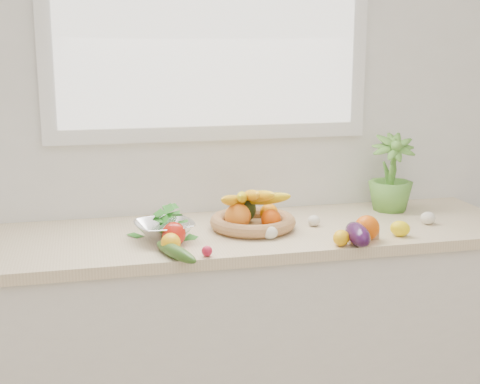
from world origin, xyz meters
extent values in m
cube|color=white|center=(0.00, 2.25, 1.35)|extent=(4.50, 0.02, 2.70)
cube|color=silver|center=(0.00, 1.95, 0.43)|extent=(2.20, 0.58, 0.86)
cube|color=beige|center=(0.00, 1.95, 0.88)|extent=(2.24, 0.62, 0.04)
sphere|color=#E65707|center=(0.46, 1.72, 0.94)|extent=(0.11, 0.11, 0.09)
ellipsoid|color=#F3A90D|center=(-0.23, 1.74, 0.93)|extent=(0.08, 0.10, 0.07)
ellipsoid|color=#FFB30D|center=(0.35, 1.68, 0.93)|extent=(0.09, 0.09, 0.06)
ellipsoid|color=yellow|center=(0.60, 1.74, 0.93)|extent=(0.09, 0.09, 0.06)
sphere|color=red|center=(-0.21, 1.81, 0.94)|extent=(0.09, 0.09, 0.08)
cube|color=tan|center=(0.45, 1.72, 0.92)|extent=(0.13, 0.08, 0.04)
ellipsoid|color=silver|center=(0.78, 1.86, 0.92)|extent=(0.06, 0.06, 0.05)
ellipsoid|color=white|center=(0.34, 1.94, 0.92)|extent=(0.05, 0.05, 0.04)
ellipsoid|color=white|center=(0.13, 1.81, 0.92)|extent=(0.06, 0.06, 0.05)
ellipsoid|color=#2E0E33|center=(0.41, 1.68, 0.94)|extent=(0.09, 0.19, 0.08)
ellipsoid|color=#2A5017|center=(-0.23, 1.67, 0.92)|extent=(0.13, 0.24, 0.04)
sphere|color=red|center=(-0.12, 1.67, 0.92)|extent=(0.05, 0.05, 0.04)
imported|color=#5A9A38|center=(0.73, 2.10, 1.05)|extent=(0.22, 0.22, 0.33)
cylinder|color=tan|center=(0.10, 1.95, 0.91)|extent=(0.27, 0.27, 0.01)
torus|color=tan|center=(0.10, 1.95, 0.93)|extent=(0.32, 0.32, 0.05)
sphere|color=orange|center=(0.04, 1.92, 0.96)|extent=(0.10, 0.10, 0.10)
sphere|color=#F15207|center=(0.16, 1.90, 0.95)|extent=(0.07, 0.07, 0.07)
sphere|color=orange|center=(0.18, 2.00, 0.95)|extent=(0.07, 0.07, 0.07)
ellipsoid|color=black|center=(0.09, 2.02, 0.96)|extent=(0.08, 0.08, 0.10)
ellipsoid|color=orange|center=(0.03, 1.94, 1.02)|extent=(0.16, 0.19, 0.09)
ellipsoid|color=yellow|center=(0.06, 1.95, 1.03)|extent=(0.10, 0.22, 0.09)
ellipsoid|color=#FFA815|center=(0.09, 1.94, 1.03)|extent=(0.04, 0.22, 0.09)
ellipsoid|color=yellow|center=(0.13, 1.95, 1.03)|extent=(0.10, 0.22, 0.09)
ellipsoid|color=gold|center=(0.16, 1.94, 1.02)|extent=(0.16, 0.19, 0.09)
cylinder|color=white|center=(-0.24, 1.89, 0.91)|extent=(0.10, 0.10, 0.02)
imported|color=white|center=(-0.24, 1.89, 0.94)|extent=(0.24, 0.24, 0.05)
ellipsoid|color=#246D1B|center=(-0.24, 1.89, 0.98)|extent=(0.18, 0.18, 0.06)
camera|label=1|loc=(-0.50, -0.38, 1.59)|focal=50.00mm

